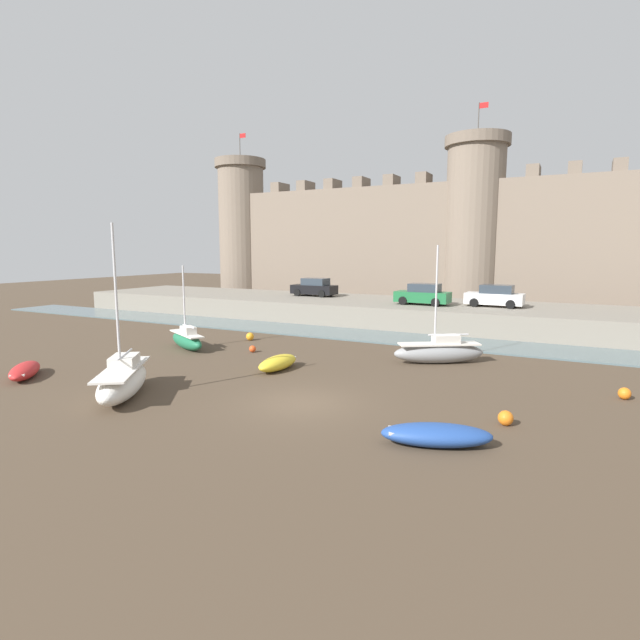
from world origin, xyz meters
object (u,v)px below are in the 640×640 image
(rowboat_midflat_centre, at_px, (278,363))
(sailboat_foreground_left, at_px, (187,339))
(car_quay_centre_west, at_px, (423,295))
(mooring_buoy_off_centre, at_px, (250,337))
(sailboat_near_channel_right, at_px, (439,351))
(mooring_buoy_mid_mud, at_px, (253,349))
(rowboat_near_channel_left, at_px, (436,434))
(rowboat_foreground_centre, at_px, (25,370))
(mooring_buoy_near_shore, at_px, (506,418))
(sailboat_foreground_right, at_px, (123,380))
(mooring_buoy_near_channel, at_px, (625,393))
(car_quay_centre_east, at_px, (314,287))
(car_quay_west, at_px, (495,296))

(rowboat_midflat_centre, distance_m, sailboat_foreground_left, 7.91)
(car_quay_centre_west, bearing_deg, mooring_buoy_off_centre, -127.66)
(sailboat_foreground_left, xyz_separation_m, sailboat_near_channel_right, (14.41, 3.18, 0.05))
(sailboat_foreground_left, relative_size, mooring_buoy_off_centre, 9.66)
(mooring_buoy_mid_mud, bearing_deg, mooring_buoy_off_centre, 127.39)
(rowboat_near_channel_left, relative_size, sailboat_foreground_left, 0.71)
(rowboat_foreground_centre, bearing_deg, mooring_buoy_near_shore, 9.71)
(sailboat_foreground_right, distance_m, mooring_buoy_mid_mud, 9.68)
(rowboat_foreground_centre, bearing_deg, car_quay_centre_west, 62.67)
(sailboat_foreground_left, distance_m, mooring_buoy_mid_mud, 4.22)
(sailboat_foreground_left, xyz_separation_m, car_quay_centre_west, (10.17, 14.96, 1.91))
(sailboat_foreground_right, height_order, mooring_buoy_near_shore, sailboat_foreground_right)
(rowboat_foreground_centre, xyz_separation_m, mooring_buoy_near_channel, (24.62, 8.87, -0.11))
(mooring_buoy_near_channel, height_order, mooring_buoy_off_centre, mooring_buoy_off_centre)
(rowboat_near_channel_left, relative_size, car_quay_centre_east, 0.86)
(rowboat_foreground_centre, bearing_deg, sailboat_near_channel_right, 35.77)
(sailboat_near_channel_right, bearing_deg, mooring_buoy_off_centre, 176.13)
(car_quay_centre_east, bearing_deg, sailboat_foreground_left, -88.13)
(car_quay_west, bearing_deg, sailboat_foreground_right, -113.55)
(sailboat_foreground_left, height_order, mooring_buoy_mid_mud, sailboat_foreground_left)
(sailboat_foreground_left, height_order, car_quay_centre_west, sailboat_foreground_left)
(sailboat_foreground_left, distance_m, mooring_buoy_off_centre, 4.41)
(rowboat_midflat_centre, bearing_deg, rowboat_foreground_centre, -145.40)
(sailboat_foreground_left, height_order, sailboat_near_channel_right, sailboat_near_channel_right)
(sailboat_foreground_left, bearing_deg, car_quay_centre_east, 91.87)
(rowboat_midflat_centre, xyz_separation_m, rowboat_foreground_centre, (-9.70, -6.69, -0.02))
(sailboat_near_channel_right, distance_m, car_quay_centre_west, 12.66)
(rowboat_midflat_centre, bearing_deg, car_quay_centre_east, 112.97)
(mooring_buoy_mid_mud, bearing_deg, sailboat_foreground_right, -87.69)
(rowboat_near_channel_left, bearing_deg, car_quay_centre_east, 124.81)
(mooring_buoy_off_centre, height_order, car_quay_west, car_quay_west)
(rowboat_foreground_centre, distance_m, car_quay_centre_east, 26.23)
(sailboat_near_channel_right, distance_m, mooring_buoy_near_shore, 9.37)
(rowboat_foreground_centre, relative_size, sailboat_near_channel_right, 0.49)
(mooring_buoy_off_centre, distance_m, mooring_buoy_near_shore, 19.31)
(sailboat_foreground_left, bearing_deg, rowboat_foreground_centre, -103.26)
(sailboat_foreground_right, height_order, car_quay_centre_east, sailboat_foreground_right)
(car_quay_west, bearing_deg, rowboat_foreground_centre, -124.99)
(rowboat_foreground_centre, xyz_separation_m, car_quay_west, (17.32, 24.74, 2.14))
(sailboat_near_channel_right, relative_size, mooring_buoy_near_shore, 11.95)
(sailboat_near_channel_right, xyz_separation_m, mooring_buoy_near_shore, (4.33, -8.29, -0.37))
(rowboat_near_channel_left, xyz_separation_m, rowboat_foreground_centre, (-19.13, -0.71, -0.01))
(mooring_buoy_off_centre, xyz_separation_m, car_quay_centre_west, (8.43, 10.92, 2.23))
(rowboat_foreground_centre, relative_size, mooring_buoy_near_channel, 6.27)
(rowboat_foreground_centre, height_order, car_quay_centre_east, car_quay_centre_east)
(mooring_buoy_off_centre, bearing_deg, car_quay_centre_west, 52.34)
(rowboat_near_channel_left, height_order, mooring_buoy_off_centre, rowboat_near_channel_left)
(sailboat_foreground_left, height_order, car_quay_west, sailboat_foreground_left)
(car_quay_centre_west, bearing_deg, sailboat_foreground_left, -124.20)
(rowboat_near_channel_left, xyz_separation_m, car_quay_centre_west, (-6.92, 22.92, 2.13))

